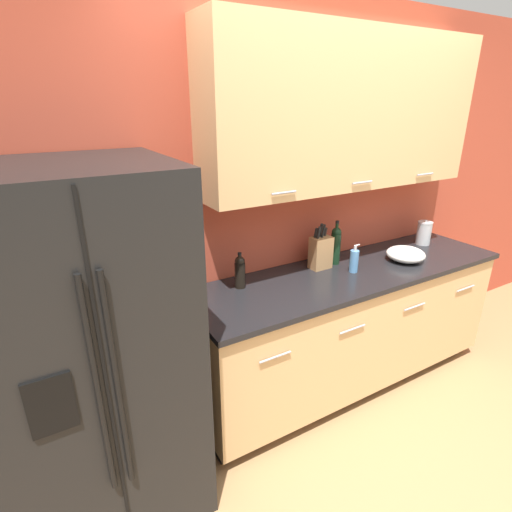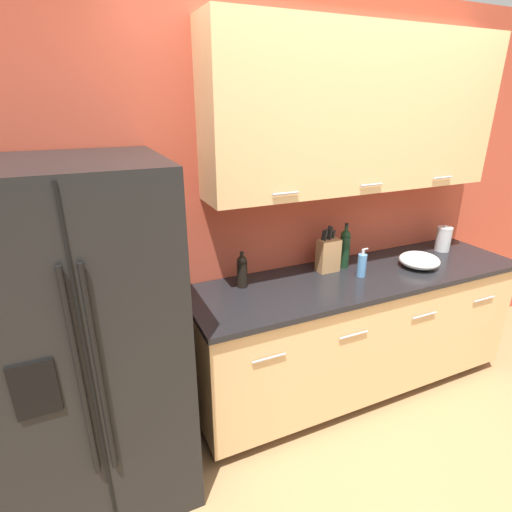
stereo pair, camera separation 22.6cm
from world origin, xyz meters
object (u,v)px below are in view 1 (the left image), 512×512
Objects in this scene: knife_block at (321,252)px; wine_bottle at (336,245)px; soap_dispenser at (354,261)px; oil_bottle at (240,271)px; refrigerator at (93,354)px; steel_canister at (424,233)px; mixing_bowl at (406,254)px.

knife_block reaches higher than wine_bottle.
soap_dispenser is 0.84× the size of oil_bottle.
refrigerator reaches higher than steel_canister.
soap_dispenser is at bearing 175.16° from mixing_bowl.
wine_bottle reaches higher than mixing_bowl.
knife_block is 1.57× the size of steel_canister.
knife_block is 1.65× the size of soap_dispenser.
wine_bottle is 1.16× the size of mixing_bowl.
knife_block is at bearing -0.67° from oil_bottle.
steel_canister is (0.87, 0.14, 0.01)m from soap_dispenser.
refrigerator is 1.69m from wine_bottle.
refrigerator is 1.68m from soap_dispenser.
knife_block reaches higher than oil_bottle.
refrigerator reaches higher than oil_bottle.
steel_canister is at bearing 8.88° from soap_dispenser.
knife_block is at bearing 178.36° from steel_canister.
wine_bottle is 0.76m from oil_bottle.
knife_block is 1.17× the size of mixing_bowl.
refrigerator is 8.75× the size of steel_canister.
soap_dispenser is (1.67, 0.05, 0.11)m from refrigerator.
steel_canister is (2.54, 0.19, 0.12)m from refrigerator.
mixing_bowl is (0.46, -0.04, -0.03)m from soap_dispenser.
refrigerator is at bearing -175.72° from steel_canister.
soap_dispenser is 0.95× the size of steel_canister.
steel_canister is 0.45m from mixing_bowl.
refrigerator is at bearing -179.59° from mixing_bowl.
knife_block is at bearing 132.53° from soap_dispenser.
refrigerator is 6.53× the size of mixing_bowl.
steel_canister is at bearing 23.16° from mixing_bowl.
steel_canister is at bearing -1.28° from oil_bottle.
wine_bottle is 1.36× the size of oil_bottle.
soap_dispenser is at bearing 1.85° from refrigerator.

